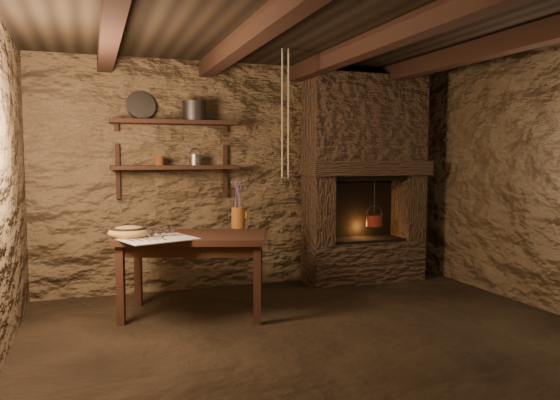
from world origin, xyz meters
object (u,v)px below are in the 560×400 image
object	(u,v)px
stoneware_jug	(238,207)
wooden_bowl	(128,233)
red_pot	(374,220)
work_table	(194,271)
iron_stockpot	(194,112)

from	to	relation	value
stoneware_jug	wooden_bowl	xyz separation A→B (m)	(-1.04, -0.30, -0.16)
red_pot	work_table	bearing A→B (deg)	-162.92
work_table	stoneware_jug	world-z (taller)	stoneware_jug
iron_stockpot	red_pot	xyz separation A→B (m)	(2.01, -0.12, -1.16)
work_table	iron_stockpot	distance (m)	1.67
stoneware_jug	iron_stockpot	xyz separation A→B (m)	(-0.32, 0.51, 0.94)
iron_stockpot	red_pot	size ratio (longest dim) A/B	0.43
iron_stockpot	red_pot	bearing A→B (deg)	-3.42
wooden_bowl	red_pot	size ratio (longest dim) A/B	0.64
iron_stockpot	work_table	bearing A→B (deg)	-101.72
work_table	wooden_bowl	distance (m)	0.67
work_table	wooden_bowl	world-z (taller)	wooden_bowl
iron_stockpot	red_pot	distance (m)	2.32
stoneware_jug	red_pot	world-z (taller)	stoneware_jug
wooden_bowl	iron_stockpot	size ratio (longest dim) A/B	1.47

